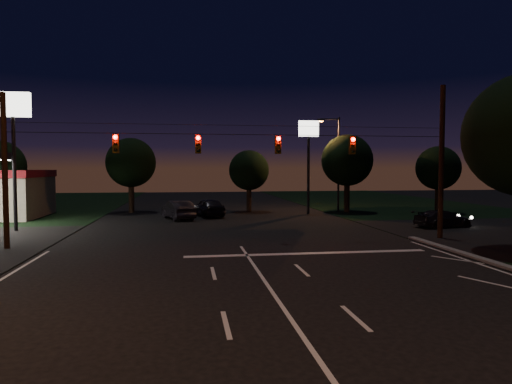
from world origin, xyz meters
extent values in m
plane|color=black|center=(0.00, 0.00, 0.00)|extent=(140.00, 140.00, 0.00)
cube|color=silver|center=(3.00, 11.50, 0.01)|extent=(12.00, 0.50, 0.01)
cylinder|color=black|center=(12.00, 15.00, 0.00)|extent=(0.30, 0.30, 9.00)
cylinder|color=black|center=(-12.00, 15.00, 0.00)|extent=(0.28, 0.28, 8.00)
cylinder|color=black|center=(0.00, 15.00, 6.00)|extent=(24.00, 0.03, 0.03)
cylinder|color=black|center=(0.00, 15.00, 6.50)|extent=(24.00, 0.02, 0.02)
cube|color=#3F3307|center=(-6.50, 15.00, 5.45)|extent=(0.32, 0.26, 1.00)
sphere|color=#FF0705|center=(-6.50, 14.84, 5.78)|extent=(0.22, 0.22, 0.22)
sphere|color=black|center=(-6.50, 14.84, 5.45)|extent=(0.20, 0.20, 0.20)
sphere|color=black|center=(-6.50, 14.84, 5.12)|extent=(0.20, 0.20, 0.20)
cube|color=#3F3307|center=(-2.20, 15.00, 5.45)|extent=(0.32, 0.26, 1.00)
sphere|color=#FF0705|center=(-2.20, 14.84, 5.78)|extent=(0.22, 0.22, 0.22)
sphere|color=black|center=(-2.20, 14.84, 5.45)|extent=(0.20, 0.20, 0.20)
sphere|color=black|center=(-2.20, 14.84, 5.12)|extent=(0.20, 0.20, 0.20)
cube|color=#3F3307|center=(2.20, 15.00, 5.45)|extent=(0.32, 0.26, 1.00)
sphere|color=#FF0705|center=(2.20, 14.84, 5.78)|extent=(0.22, 0.22, 0.22)
sphere|color=black|center=(2.20, 14.84, 5.45)|extent=(0.20, 0.20, 0.20)
sphere|color=black|center=(2.20, 14.84, 5.12)|extent=(0.20, 0.20, 0.20)
cube|color=#3F3307|center=(6.50, 15.00, 5.45)|extent=(0.32, 0.26, 1.00)
sphere|color=#FF0705|center=(6.50, 14.84, 5.78)|extent=(0.22, 0.22, 0.22)
sphere|color=black|center=(6.50, 14.84, 5.45)|extent=(0.20, 0.20, 0.20)
sphere|color=black|center=(6.50, 14.84, 5.12)|extent=(0.20, 0.20, 0.20)
cylinder|color=black|center=(-14.00, 22.00, 3.75)|extent=(0.24, 0.24, 7.50)
cube|color=white|center=(-14.00, 22.00, 8.30)|extent=(2.20, 0.30, 1.60)
cylinder|color=black|center=(8.00, 30.00, 3.50)|extent=(0.24, 0.24, 7.00)
cube|color=white|center=(8.00, 30.00, 7.70)|extent=(1.80, 0.30, 1.40)
cylinder|color=black|center=(11.50, 32.00, 4.50)|extent=(0.20, 0.20, 9.00)
cylinder|color=black|center=(10.60, 32.00, 8.80)|extent=(1.80, 0.12, 0.12)
cube|color=black|center=(9.70, 32.00, 8.70)|extent=(0.60, 0.35, 0.22)
cube|color=orange|center=(9.70, 32.00, 8.58)|extent=(0.45, 0.25, 0.04)
sphere|color=black|center=(12.90, 10.30, 5.62)|extent=(4.20, 4.20, 4.20)
cylinder|color=black|center=(-18.00, 30.00, 1.50)|extent=(0.49, 0.49, 3.00)
sphere|color=black|center=(-17.58, 30.32, 4.19)|extent=(3.15, 3.15, 3.15)
cylinder|color=black|center=(-8.00, 34.00, 1.62)|extent=(0.52, 0.52, 3.25)
sphere|color=black|center=(-8.00, 34.00, 4.68)|extent=(4.60, 4.60, 4.60)
sphere|color=black|center=(-7.54, 34.34, 4.54)|extent=(3.45, 3.45, 3.45)
sphere|color=black|center=(-8.46, 34.23, 4.58)|extent=(3.22, 3.22, 3.22)
cylinder|color=black|center=(3.00, 33.00, 1.38)|extent=(0.47, 0.47, 2.75)
sphere|color=black|center=(3.00, 33.00, 3.96)|extent=(3.80, 3.80, 3.80)
sphere|color=black|center=(3.38, 33.28, 3.85)|extent=(2.85, 2.85, 2.85)
sphere|color=black|center=(2.62, 33.19, 3.87)|extent=(2.66, 2.66, 2.66)
cylinder|color=black|center=(12.00, 31.00, 1.70)|extent=(0.53, 0.53, 3.40)
sphere|color=black|center=(12.00, 31.00, 4.90)|extent=(4.80, 4.80, 4.80)
sphere|color=black|center=(12.48, 31.36, 4.75)|extent=(3.60, 3.60, 3.60)
sphere|color=black|center=(11.52, 31.24, 4.79)|extent=(3.36, 3.36, 3.36)
cylinder|color=black|center=(20.00, 29.00, 1.45)|extent=(0.48, 0.48, 2.90)
sphere|color=black|center=(20.00, 29.00, 4.18)|extent=(4.00, 4.00, 4.00)
sphere|color=black|center=(20.40, 29.30, 4.06)|extent=(3.00, 3.00, 3.00)
sphere|color=black|center=(19.60, 29.20, 4.09)|extent=(2.80, 2.80, 2.80)
imported|color=black|center=(-1.00, 29.42, 0.79)|extent=(2.95, 4.96, 1.58)
imported|color=black|center=(-3.56, 27.63, 0.76)|extent=(2.96, 4.88, 1.52)
imported|color=black|center=(14.84, 19.49, 0.61)|extent=(4.50, 2.56, 1.23)
camera|label=1|loc=(-2.79, -9.90, 4.16)|focal=32.00mm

